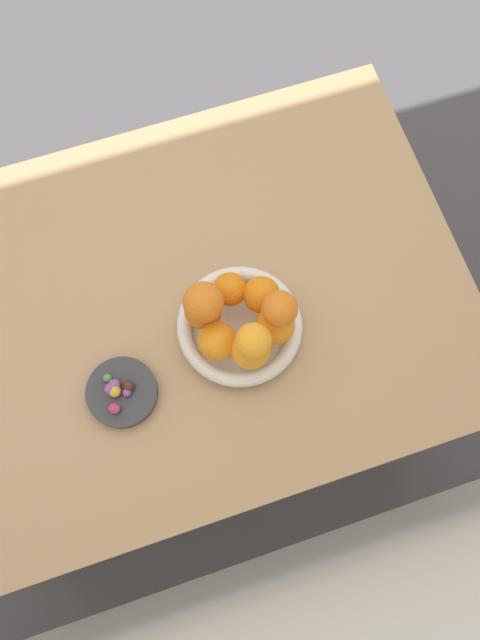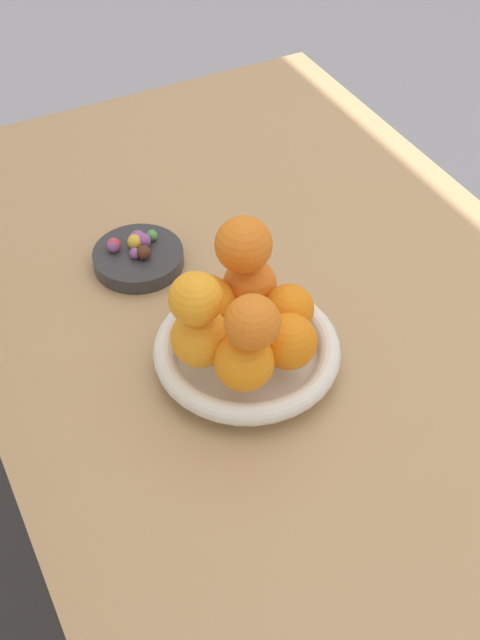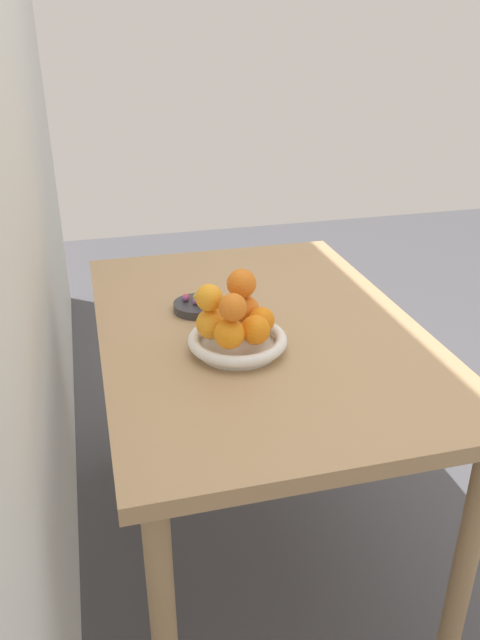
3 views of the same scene
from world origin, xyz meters
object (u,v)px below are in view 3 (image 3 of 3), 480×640
Objects in this scene: fruit_bowl at (238,342)px; orange_5 at (255,330)px; candy_ball_3 at (200,301)px; candy_ball_7 at (186,297)px; orange_8 at (233,307)px; orange_3 at (212,324)px; orange_2 at (220,313)px; orange_0 at (262,320)px; candy_ball_0 at (201,297)px; candy_ball_2 at (207,296)px; orange_7 at (241,283)px; orange_4 at (229,334)px; candy_ball_4 at (197,297)px; candy_ball_1 at (185,298)px; candy_ball_5 at (199,296)px; candy_ball_6 at (195,302)px; dining_table at (258,357)px; orange_6 at (209,298)px; orange_1 at (245,310)px; candy_dish at (198,307)px.

fruit_bowl is 0.07m from orange_5.
candy_ball_3 is (0.26, 0.07, -0.04)m from orange_5.
orange_8 is at bearing -170.99° from candy_ball_7.
orange_2 is at bearing -32.49° from orange_3.
candy_ball_0 is (0.24, 0.09, -0.04)m from orange_0.
candy_ball_3 is (0.21, -0.01, -0.04)m from orange_3.
candy_ball_2 is (0.20, -0.01, -0.04)m from orange_2.
orange_7 is 3.21× the size of candy_ball_0.
orange_3 is at bearing 26.96° from orange_4.
candy_ball_4 is at bearing 20.34° from orange_7.
candy_ball_1 is at bearing 44.05° from candy_ball_3.
candy_ball_2 is 0.70× the size of candy_ball_5.
candy_ball_3 is at bearing -3.92° from orange_3.
orange_4 is at bearing 46.82° from orange_8.
orange_5 reaches higher than candy_ball_6.
orange_5 is at bearing -167.60° from candy_ball_0.
candy_ball_2 is at bearing -92.66° from candy_ball_7.
dining_table is 18.50× the size of orange_8.
orange_6 reaches higher than candy_ball_1.
orange_0 reaches higher than candy_ball_7.
orange_1 reaches higher than dining_table.
orange_5 is at bearing -170.91° from candy_ball_2.
orange_0 is 0.89× the size of orange_4.
candy_ball_6 is (0.22, -0.01, -0.11)m from orange_6.
candy_ball_0 is 1.38× the size of candy_ball_6.
orange_8 reaches higher than orange_0.
orange_3 is 3.59× the size of candy_ball_7.
dining_table is 17.07× the size of orange_5.
candy_ball_0 is at bearing -146.78° from candy_ball_5.
orange_0 is (-0.23, -0.10, 0.06)m from candy_dish.
candy_ball_1 is 0.00m from candy_ball_7.
orange_8 is at bearing 101.66° from orange_5.
candy_ball_7 is at bearing 56.73° from candy_dish.
candy_ball_1 is at bearing 38.35° from candy_ball_6.
candy_ball_2 is (0.29, 0.05, -0.04)m from orange_5.
dining_table is 72.84× the size of candy_ball_6.
orange_2 reaches higher than candy_ball_5.
orange_4 reaches higher than candy_ball_6.
candy_ball_5 is at bearing 9.36° from fruit_bowl.
orange_4 is (-0.05, 0.03, 0.05)m from fruit_bowl.
orange_5 reaches higher than candy_ball_4.
candy_ball_4 is (-0.01, 0.03, 0.00)m from candy_ball_2.
orange_3 is 4.46× the size of candy_ball_2.
dining_table is 0.21m from candy_ball_6.
orange_8 is 0.29m from candy_ball_3.
candy_ball_5 is (-0.00, -0.03, 0.00)m from candy_ball_1.
candy_ball_4 is (0.18, 0.07, -0.11)m from orange_7.
dining_table is at bearing -137.92° from candy_ball_5.
candy_ball_7 is (0.00, -0.00, 0.00)m from candy_ball_1.
candy_ball_3 is (0.27, 0.02, -0.10)m from orange_8.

